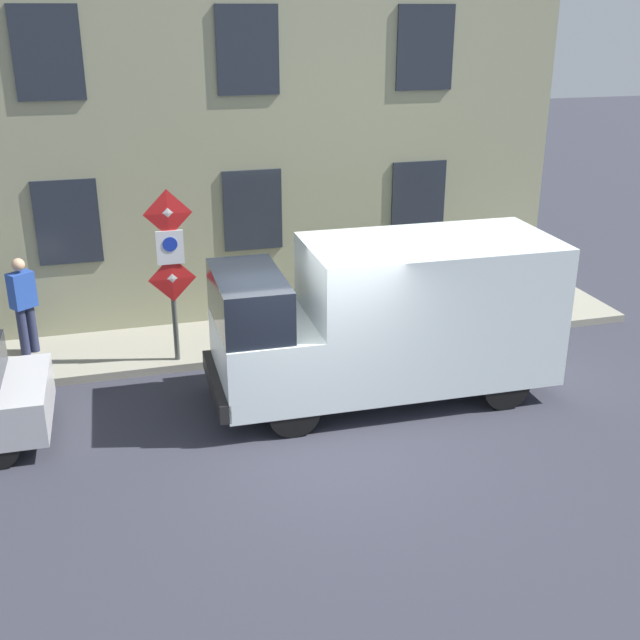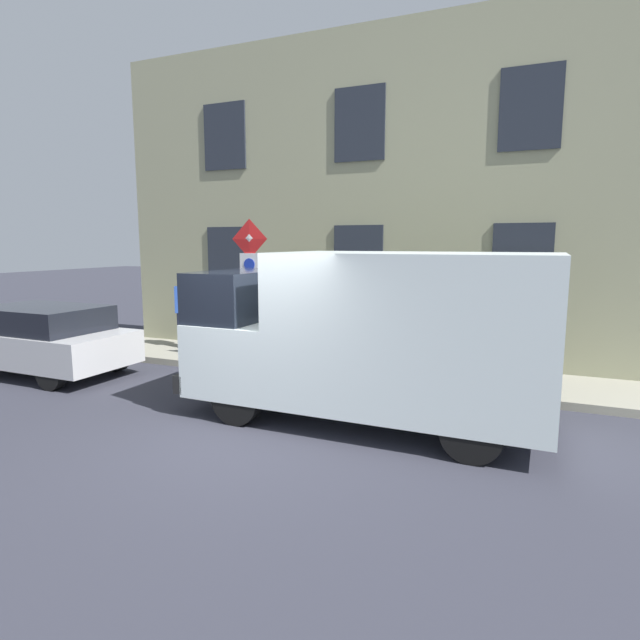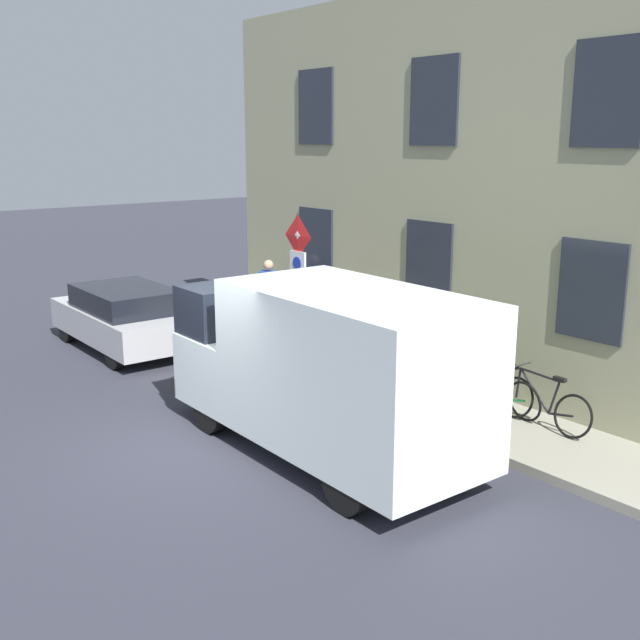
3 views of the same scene
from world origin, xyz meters
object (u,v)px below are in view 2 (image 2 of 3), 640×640
(parked_hatchback, at_px, (39,338))
(bicycle_green, at_px, (452,352))
(litter_bin, at_px, (410,356))
(sign_post_stacked, at_px, (250,278))
(bicycle_black, at_px, (497,356))
(pedestrian, at_px, (184,309))
(bicycle_blue, at_px, (409,349))
(delivery_van, at_px, (372,333))

(parked_hatchback, xyz_separation_m, bicycle_green, (2.91, -7.73, -0.22))
(litter_bin, bearing_deg, sign_post_stacked, 92.63)
(bicycle_black, relative_size, pedestrian, 1.00)
(bicycle_black, xyz_separation_m, bicycle_blue, (0.00, 1.70, 0.00))
(delivery_van, relative_size, bicycle_black, 3.13)
(sign_post_stacked, height_order, bicycle_blue, sign_post_stacked)
(parked_hatchback, relative_size, litter_bin, 4.47)
(sign_post_stacked, bearing_deg, parked_hatchback, 114.13)
(bicycle_black, xyz_separation_m, pedestrian, (-0.13, 7.13, 0.56))
(sign_post_stacked, distance_m, delivery_van, 3.72)
(sign_post_stacked, bearing_deg, bicycle_green, -73.22)
(delivery_van, relative_size, parked_hatchback, 1.33)
(sign_post_stacked, relative_size, bicycle_black, 1.65)
(sign_post_stacked, relative_size, bicycle_blue, 1.66)
(sign_post_stacked, height_order, pedestrian, sign_post_stacked)
(bicycle_black, relative_size, litter_bin, 1.91)
(bicycle_green, xyz_separation_m, litter_bin, (-1.00, 0.59, 0.08))
(bicycle_green, bearing_deg, bicycle_black, -176.12)
(delivery_van, xyz_separation_m, parked_hatchback, (0.15, 7.05, -0.60))
(delivery_van, bearing_deg, parked_hatchback, -0.36)
(sign_post_stacked, bearing_deg, delivery_van, -121.24)
(pedestrian, bearing_deg, parked_hatchback, 116.71)
(sign_post_stacked, distance_m, parked_hatchback, 4.45)
(bicycle_black, bearing_deg, bicycle_blue, 1.88)
(parked_hatchback, relative_size, pedestrian, 2.34)
(parked_hatchback, xyz_separation_m, bicycle_blue, (2.91, -6.88, -0.22))
(bicycle_blue, bearing_deg, litter_bin, 108.75)
(sign_post_stacked, xyz_separation_m, bicycle_blue, (1.15, -2.97, -1.43))
(sign_post_stacked, distance_m, litter_bin, 3.51)
(bicycle_black, bearing_deg, bicycle_green, 1.87)
(bicycle_blue, distance_m, pedestrian, 5.45)
(sign_post_stacked, xyz_separation_m, bicycle_green, (1.15, -3.82, -1.43))
(sign_post_stacked, xyz_separation_m, delivery_van, (-1.90, -3.14, -0.61))
(bicycle_black, distance_m, litter_bin, 1.76)
(sign_post_stacked, height_order, bicycle_green, sign_post_stacked)
(bicycle_blue, xyz_separation_m, pedestrian, (-0.13, 5.42, 0.56))
(parked_hatchback, xyz_separation_m, litter_bin, (1.90, -7.15, -0.14))
(sign_post_stacked, xyz_separation_m, litter_bin, (0.15, -3.24, -1.35))
(parked_hatchback, xyz_separation_m, bicycle_black, (2.91, -8.59, -0.22))
(bicycle_black, height_order, bicycle_green, same)
(bicycle_blue, bearing_deg, parked_hatchback, 26.85)
(bicycle_green, xyz_separation_m, pedestrian, (-0.13, 6.28, 0.56))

